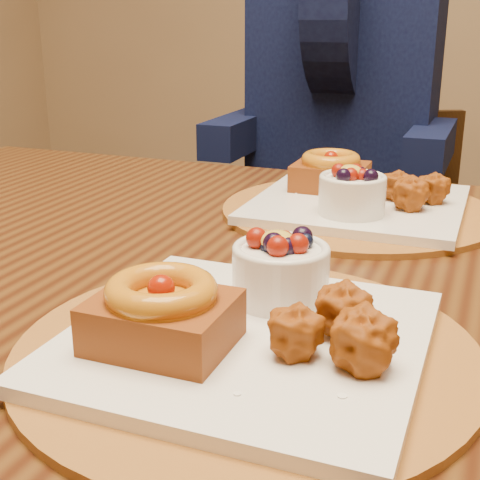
# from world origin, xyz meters

# --- Properties ---
(dining_table) EXTENTS (1.60, 0.90, 0.76)m
(dining_table) POSITION_xyz_m (0.08, -0.03, 0.68)
(dining_table) COLOR #321509
(dining_table) RESTS_ON ground
(place_setting_near) EXTENTS (0.38, 0.38, 0.08)m
(place_setting_near) POSITION_xyz_m (0.08, -0.24, 0.78)
(place_setting_near) COLOR brown
(place_setting_near) RESTS_ON dining_table
(place_setting_far) EXTENTS (0.38, 0.38, 0.08)m
(place_setting_far) POSITION_xyz_m (0.08, 0.19, 0.78)
(place_setting_far) COLOR brown
(place_setting_far) RESTS_ON dining_table
(chair_far) EXTENTS (0.52, 0.52, 0.80)m
(chair_far) POSITION_xyz_m (0.04, 0.79, 0.45)
(chair_far) COLOR black
(chair_far) RESTS_ON ground
(diner) EXTENTS (0.51, 0.49, 0.83)m
(diner) POSITION_xyz_m (-0.09, 0.84, 0.88)
(diner) COLOR black
(diner) RESTS_ON ground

